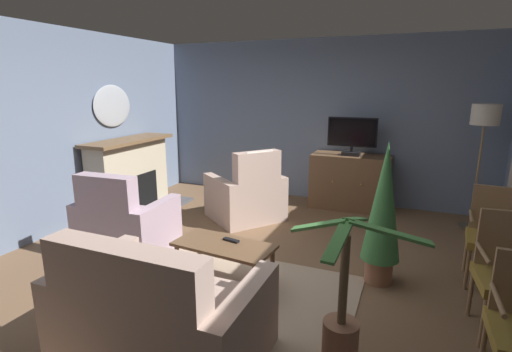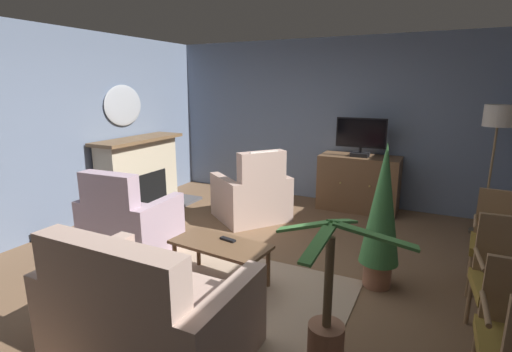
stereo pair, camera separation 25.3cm
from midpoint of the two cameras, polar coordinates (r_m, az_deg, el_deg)
The scene contains 18 objects.
ground_plane at distance 4.20m, azimuth -2.86°, elevation -14.00°, with size 6.14×6.27×0.04m, color brown.
wall_back at distance 6.47m, azimuth 8.19°, elevation 8.17°, with size 6.14×0.10×2.65m, color slate.
wall_left at distance 5.59m, azimuth -30.22°, elevation 5.64°, with size 0.10×6.27×2.65m, color slate.
rug_central at distance 3.80m, azimuth -8.49°, elevation -16.85°, with size 2.62×1.66×0.01m, color tan.
fireplace at distance 6.22m, azimuth -19.41°, elevation -0.11°, with size 0.86×1.59×1.12m.
wall_mirror_oval at distance 6.25m, azimuth -21.92°, elevation 9.76°, with size 0.06×0.76×0.62m, color #B2B7BF.
tv_cabinet at distance 6.16m, azimuth 12.81°, elevation -1.01°, with size 1.20×0.58×0.86m.
television at distance 5.96m, azimuth 13.11°, elevation 5.99°, with size 0.74×0.20×0.58m.
coffee_table at distance 3.75m, azimuth -6.80°, elevation -10.92°, with size 1.01×0.54×0.43m.
tv_remote at distance 3.77m, azimuth -5.71°, elevation -9.62°, with size 0.17×0.05×0.02m, color black.
sofa_floral at distance 2.95m, azimuth -16.95°, elevation -19.77°, with size 1.43×0.90×0.98m.
armchair_in_far_corner at distance 5.50m, azimuth -2.72°, elevation -3.18°, with size 1.26×1.27×1.07m.
armchair_near_window at distance 4.67m, azimuth -20.53°, elevation -7.24°, with size 1.00×0.86×1.00m.
side_chair_nearest_door at distance 3.53m, azimuth 32.10°, elevation -12.16°, with size 0.50×0.52×0.96m.
side_chair_beside_plant at distance 4.32m, azimuth 30.51°, elevation -7.49°, with size 0.45×0.50×0.95m.
potted_plant_leafy_by_curtain at distance 2.84m, azimuth 10.15°, elevation -21.40°, with size 0.90×0.85×1.08m.
potted_plant_small_fern_corner at distance 3.79m, azimuth 16.85°, elevation -4.74°, with size 0.37×0.37×1.42m.
floor_lamp at distance 5.66m, azimuth 30.00°, elevation 6.11°, with size 0.34×0.34×1.69m.
Camera 1 is at (1.51, -3.40, 1.92)m, focal length 26.56 mm.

